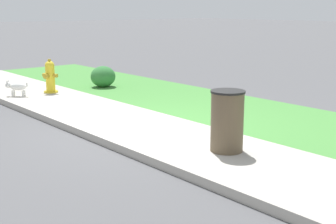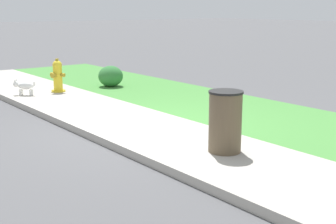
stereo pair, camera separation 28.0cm
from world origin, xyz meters
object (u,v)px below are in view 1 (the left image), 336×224
fire_hydrant_far_end (50,77)px  trash_bin (227,121)px  small_white_dog (16,87)px  shrub_bush_mid_verge (103,77)px

fire_hydrant_far_end → trash_bin: trash_bin is taller
small_white_dog → trash_bin: trash_bin is taller
fire_hydrant_far_end → trash_bin: (5.93, -0.22, 0.05)m
small_white_dog → shrub_bush_mid_verge: bearing=-137.9°
small_white_dog → trash_bin: size_ratio=0.49×
small_white_dog → shrub_bush_mid_verge: shrub_bush_mid_verge is taller
trash_bin → small_white_dog: bearing=-174.3°
fire_hydrant_far_end → small_white_dog: (-0.06, -0.82, -0.17)m
small_white_dog → shrub_bush_mid_verge: size_ratio=0.68×
fire_hydrant_far_end → shrub_bush_mid_verge: size_ratio=1.28×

